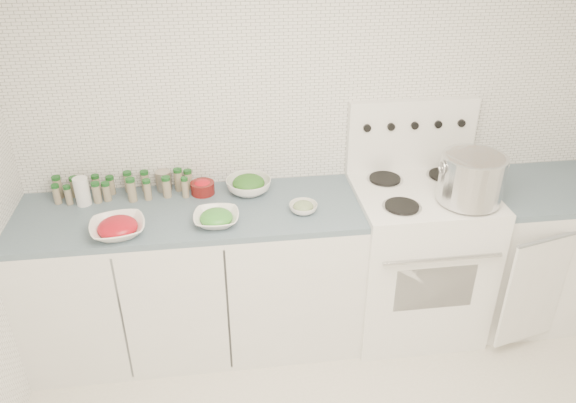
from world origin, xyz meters
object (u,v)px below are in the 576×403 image
object	(u,v)px
stove	(415,254)
bowl_snowpea	(216,218)
bowl_tomato	(118,228)
stock_pot	(472,176)

from	to	relation	value
stove	bowl_snowpea	distance (m)	1.25
bowl_tomato	stove	bearing A→B (deg)	6.53
stove	bowl_tomato	bearing A→B (deg)	-173.47
bowl_snowpea	bowl_tomato	bearing A→B (deg)	-175.71
stock_pot	bowl_snowpea	bearing A→B (deg)	179.64
stock_pot	bowl_tomato	distance (m)	1.84
stock_pot	bowl_snowpea	size ratio (longest dim) A/B	1.44
stove	bowl_tomato	xyz separation A→B (m)	(-1.65, -0.19, 0.44)
bowl_tomato	bowl_snowpea	size ratio (longest dim) A/B	1.26
stove	bowl_snowpea	bearing A→B (deg)	-172.53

